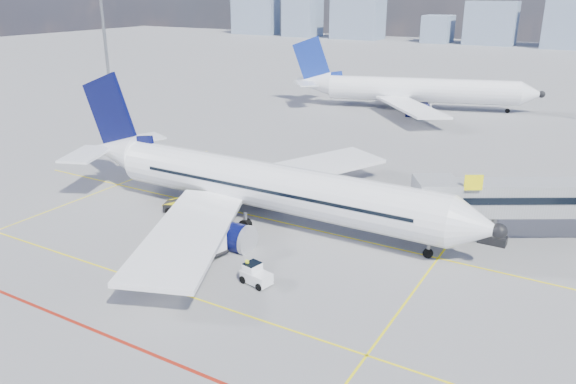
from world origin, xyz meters
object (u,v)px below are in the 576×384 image
at_px(belt_loader, 191,205).
at_px(cargo_dolly, 205,238).
at_px(second_aircraft, 411,90).
at_px(baggage_tug, 255,274).
at_px(main_aircraft, 255,184).
at_px(ramp_worker, 248,271).

bearing_deg(belt_loader, cargo_dolly, -65.07).
height_order(second_aircraft, cargo_dolly, second_aircraft).
relative_size(cargo_dolly, belt_loader, 0.61).
xyz_separation_m(baggage_tug, belt_loader, (-12.44, 8.13, -0.04)).
xyz_separation_m(main_aircraft, ramp_worker, (6.06, -10.09, -2.34)).
height_order(main_aircraft, cargo_dolly, main_aircraft).
bearing_deg(main_aircraft, second_aircraft, 94.21).
height_order(main_aircraft, ramp_worker, main_aircraft).
xyz_separation_m(main_aircraft, baggage_tug, (6.58, -9.97, -2.50)).
bearing_deg(belt_loader, main_aircraft, -4.43).
height_order(belt_loader, ramp_worker, belt_loader).
relative_size(cargo_dolly, ramp_worker, 2.27).
relative_size(baggage_tug, belt_loader, 0.36).
height_order(cargo_dolly, ramp_worker, cargo_dolly).
relative_size(main_aircraft, belt_loader, 6.46).
distance_m(main_aircraft, baggage_tug, 12.21).
xyz_separation_m(belt_loader, ramp_worker, (11.91, -8.25, 0.19)).
xyz_separation_m(baggage_tug, ramp_worker, (-0.53, -0.12, 0.16)).
bearing_deg(ramp_worker, belt_loader, 57.83).
bearing_deg(ramp_worker, baggage_tug, -74.31).
xyz_separation_m(main_aircraft, cargo_dolly, (0.39, -7.70, -2.10)).
relative_size(second_aircraft, belt_loader, 6.32).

